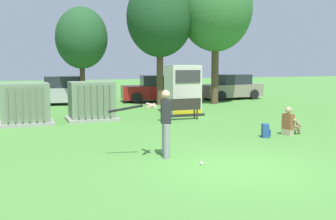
# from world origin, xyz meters

# --- Properties ---
(ground_plane) EXTENTS (96.00, 96.00, 0.00)m
(ground_plane) POSITION_xyz_m (0.00, 0.00, 0.00)
(ground_plane) COLOR #51933D
(transformer_west) EXTENTS (2.10, 1.70, 1.62)m
(transformer_west) POSITION_xyz_m (-4.46, 8.90, 0.79)
(transformer_west) COLOR #9E9B93
(transformer_west) RESTS_ON ground
(transformer_mid_west) EXTENTS (2.10, 1.70, 1.62)m
(transformer_mid_west) POSITION_xyz_m (-1.80, 9.23, 0.79)
(transformer_mid_west) COLOR #9E9B93
(transformer_mid_west) RESTS_ON ground
(generator_enclosure) EXTENTS (1.60, 1.40, 2.30)m
(generator_enclosure) POSITION_xyz_m (2.44, 9.49, 1.14)
(generator_enclosure) COLOR #262626
(generator_enclosure) RESTS_ON ground
(park_bench) EXTENTS (1.81, 0.46, 0.92)m
(park_bench) POSITION_xyz_m (1.69, 7.92, 0.54)
(park_bench) COLOR #2D2823
(park_bench) RESTS_ON ground
(batter) EXTENTS (1.61, 0.77, 1.74)m
(batter) POSITION_xyz_m (-1.23, 1.74, 0.98)
(batter) COLOR gray
(batter) RESTS_ON ground
(sports_ball) EXTENTS (0.09, 0.09, 0.09)m
(sports_ball) POSITION_xyz_m (-0.68, 0.59, 0.04)
(sports_ball) COLOR white
(sports_ball) RESTS_ON ground
(seated_spectator) EXTENTS (0.78, 0.64, 0.96)m
(seated_spectator) POSITION_xyz_m (3.86, 3.37, 0.38)
(seated_spectator) COLOR tan
(seated_spectator) RESTS_ON ground
(backpack) EXTENTS (0.34, 0.37, 0.44)m
(backpack) POSITION_xyz_m (2.82, 3.23, 0.21)
(backpack) COLOR #264C8C
(backpack) RESTS_ON ground
(tree_center_left) EXTENTS (2.84, 2.84, 5.44)m
(tree_center_left) POSITION_xyz_m (-1.29, 15.11, 3.73)
(tree_center_left) COLOR #4C3828
(tree_center_left) RESTS_ON ground
(tree_center_right) EXTENTS (3.73, 3.73, 7.13)m
(tree_center_right) POSITION_xyz_m (2.94, 14.19, 4.89)
(tree_center_right) COLOR brown
(tree_center_right) RESTS_ON ground
(tree_right) EXTENTS (4.17, 4.17, 7.97)m
(tree_right) POSITION_xyz_m (6.10, 13.57, 5.47)
(tree_right) COLOR brown
(tree_right) RESTS_ON ground
(parked_car_left_of_center) EXTENTS (4.32, 2.16, 1.62)m
(parked_car_left_of_center) POSITION_xyz_m (-2.32, 16.23, 0.75)
(parked_car_left_of_center) COLOR #B2B2B7
(parked_car_left_of_center) RESTS_ON ground
(parked_car_right_of_center) EXTENTS (4.40, 2.36, 1.62)m
(parked_car_right_of_center) POSITION_xyz_m (3.35, 15.98, 0.75)
(parked_car_right_of_center) COLOR maroon
(parked_car_right_of_center) RESTS_ON ground
(parked_car_rightmost) EXTENTS (4.40, 2.35, 1.62)m
(parked_car_rightmost) POSITION_xyz_m (8.42, 15.93, 0.75)
(parked_car_rightmost) COLOR gray
(parked_car_rightmost) RESTS_ON ground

